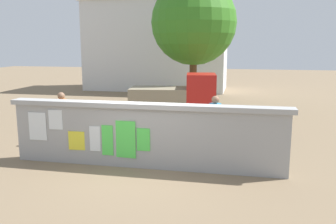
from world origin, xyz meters
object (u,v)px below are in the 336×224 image
(motorcycle, at_px, (248,127))
(person_walking, at_px, (215,118))
(auto_rickshaw_truck, at_px, (177,96))
(bicycle_near, at_px, (146,134))
(bicycle_far, at_px, (93,123))
(tree_roadside, at_px, (194,23))
(person_bystander, at_px, (62,113))

(motorcycle, distance_m, person_walking, 1.71)
(auto_rickshaw_truck, distance_m, person_walking, 5.10)
(auto_rickshaw_truck, distance_m, motorcycle, 4.50)
(bicycle_near, height_order, bicycle_far, same)
(person_walking, bearing_deg, bicycle_near, 178.42)
(auto_rickshaw_truck, xyz_separation_m, bicycle_far, (-2.35, -3.45, -0.54))
(tree_roadside, bearing_deg, person_walking, -77.30)
(motorcycle, distance_m, bicycle_far, 5.27)
(person_bystander, bearing_deg, person_walking, 2.15)
(auto_rickshaw_truck, height_order, person_bystander, auto_rickshaw_truck)
(auto_rickshaw_truck, bearing_deg, motorcycle, -49.31)
(bicycle_near, xyz_separation_m, person_bystander, (-2.61, -0.23, 0.62))
(auto_rickshaw_truck, xyz_separation_m, tree_roadside, (0.28, 2.73, 3.19))
(bicycle_near, bearing_deg, tree_roadside, 86.80)
(auto_rickshaw_truck, relative_size, person_bystander, 2.33)
(motorcycle, relative_size, bicycle_far, 1.13)
(person_bystander, relative_size, tree_roadside, 0.26)
(bicycle_far, relative_size, person_walking, 1.04)
(bicycle_near, relative_size, person_bystander, 1.04)
(auto_rickshaw_truck, xyz_separation_m, person_walking, (1.96, -4.71, 0.09))
(bicycle_far, xyz_separation_m, tree_roadside, (2.63, 6.19, 3.72))
(person_walking, bearing_deg, tree_roadside, 102.70)
(person_walking, bearing_deg, motorcycle, 53.72)
(bicycle_far, xyz_separation_m, person_bystander, (-0.39, -1.43, 0.62))
(motorcycle, height_order, bicycle_far, bicycle_far)
(auto_rickshaw_truck, relative_size, tree_roadside, 0.61)
(bicycle_near, bearing_deg, auto_rickshaw_truck, 88.36)
(person_walking, height_order, tree_roadside, tree_roadside)
(tree_roadside, bearing_deg, motorcycle, -66.69)
(auto_rickshaw_truck, relative_size, motorcycle, 1.98)
(person_walking, bearing_deg, auto_rickshaw_truck, 112.57)
(auto_rickshaw_truck, height_order, bicycle_far, auto_rickshaw_truck)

